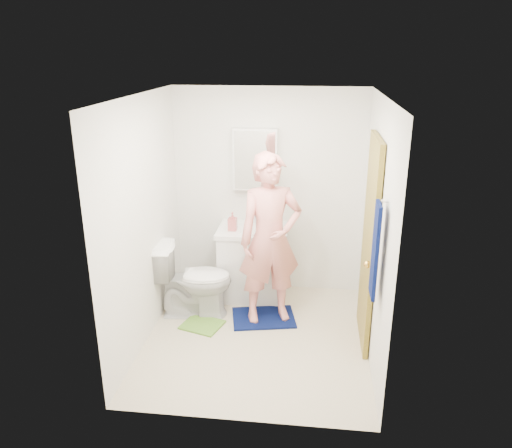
{
  "coord_description": "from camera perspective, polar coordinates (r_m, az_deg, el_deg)",
  "views": [
    {
      "loc": [
        0.51,
        -4.36,
        2.8
      ],
      "look_at": [
        -0.04,
        0.25,
        1.14
      ],
      "focal_mm": 35.0,
      "sensor_mm": 36.0,
      "label": 1
    }
  ],
  "objects": [
    {
      "name": "floor",
      "position": [
        5.22,
        0.07,
        -12.98
      ],
      "size": [
        2.2,
        2.4,
        0.02
      ],
      "primitive_type": "cube",
      "color": "beige",
      "rests_on": "ground"
    },
    {
      "name": "ceiling",
      "position": [
        4.41,
        0.08,
        14.55
      ],
      "size": [
        2.2,
        2.4,
        0.02
      ],
      "primitive_type": "cube",
      "color": "white",
      "rests_on": "ground"
    },
    {
      "name": "wall_back",
      "position": [
        5.82,
        1.46,
        3.66
      ],
      "size": [
        2.2,
        0.02,
        2.4
      ],
      "primitive_type": "cube",
      "color": "silver",
      "rests_on": "ground"
    },
    {
      "name": "wall_front",
      "position": [
        3.57,
        -2.2,
        -6.99
      ],
      "size": [
        2.2,
        0.02,
        2.4
      ],
      "primitive_type": "cube",
      "color": "silver",
      "rests_on": "ground"
    },
    {
      "name": "wall_left",
      "position": [
        4.92,
        -12.87,
        0.14
      ],
      "size": [
        0.02,
        2.4,
        2.4
      ],
      "primitive_type": "cube",
      "color": "silver",
      "rests_on": "ground"
    },
    {
      "name": "wall_right",
      "position": [
        4.69,
        13.68,
        -0.92
      ],
      "size": [
        0.02,
        2.4,
        2.4
      ],
      "primitive_type": "cube",
      "color": "silver",
      "rests_on": "ground"
    },
    {
      "name": "vanity_cabinet",
      "position": [
        5.84,
        -0.35,
        -4.66
      ],
      "size": [
        0.75,
        0.55,
        0.8
      ],
      "primitive_type": "cube",
      "color": "white",
      "rests_on": "floor"
    },
    {
      "name": "countertop",
      "position": [
        5.68,
        -0.36,
        -0.75
      ],
      "size": [
        0.79,
        0.59,
        0.05
      ],
      "primitive_type": "cube",
      "color": "white",
      "rests_on": "vanity_cabinet"
    },
    {
      "name": "sink_basin",
      "position": [
        5.67,
        -0.36,
        -0.6
      ],
      "size": [
        0.4,
        0.4,
        0.03
      ],
      "primitive_type": "cylinder",
      "color": "white",
      "rests_on": "countertop"
    },
    {
      "name": "faucet",
      "position": [
        5.82,
        -0.14,
        0.65
      ],
      "size": [
        0.03,
        0.03,
        0.12
      ],
      "primitive_type": "cylinder",
      "color": "silver",
      "rests_on": "countertop"
    },
    {
      "name": "medicine_cabinet",
      "position": [
        5.67,
        -0.09,
        7.4
      ],
      "size": [
        0.5,
        0.12,
        0.7
      ],
      "primitive_type": "cube",
      "color": "white",
      "rests_on": "wall_back"
    },
    {
      "name": "mirror_panel",
      "position": [
        5.61,
        -0.17,
        7.27
      ],
      "size": [
        0.46,
        0.01,
        0.66
      ],
      "primitive_type": "cube",
      "color": "white",
      "rests_on": "wall_back"
    },
    {
      "name": "door",
      "position": [
        4.88,
        12.8,
        -2.21
      ],
      "size": [
        0.05,
        0.8,
        2.05
      ],
      "primitive_type": "cube",
      "color": "olive",
      "rests_on": "ground"
    },
    {
      "name": "door_knob",
      "position": [
        4.61,
        12.61,
        -4.53
      ],
      "size": [
        0.07,
        0.07,
        0.07
      ],
      "primitive_type": "sphere",
      "color": "gold",
      "rests_on": "door"
    },
    {
      "name": "towel",
      "position": [
        4.13,
        13.48,
        -2.99
      ],
      "size": [
        0.03,
        0.24,
        0.8
      ],
      "primitive_type": "cube",
      "color": "#071248",
      "rests_on": "wall_right"
    },
    {
      "name": "towel_hook",
      "position": [
        4.0,
        14.52,
        2.56
      ],
      "size": [
        0.06,
        0.02,
        0.02
      ],
      "primitive_type": "cylinder",
      "rotation": [
        0.0,
        1.57,
        0.0
      ],
      "color": "silver",
      "rests_on": "wall_right"
    },
    {
      "name": "toilet",
      "position": [
        5.49,
        -7.11,
        -6.28
      ],
      "size": [
        0.86,
        0.55,
        0.83
      ],
      "primitive_type": "imported",
      "rotation": [
        0.0,
        0.0,
        1.68
      ],
      "color": "white",
      "rests_on": "floor"
    },
    {
      "name": "bath_mat",
      "position": [
        5.53,
        0.87,
        -10.65
      ],
      "size": [
        0.75,
        0.6,
        0.02
      ],
      "primitive_type": "cube",
      "rotation": [
        0.0,
        0.0,
        0.2
      ],
      "color": "#071248",
      "rests_on": "floor"
    },
    {
      "name": "green_rug",
      "position": [
        5.44,
        -6.17,
        -11.38
      ],
      "size": [
        0.48,
        0.44,
        0.02
      ],
      "primitive_type": "cube",
      "rotation": [
        0.0,
        0.0,
        -0.3
      ],
      "color": "#67A135",
      "rests_on": "floor"
    },
    {
      "name": "soap_dispenser",
      "position": [
        5.59,
        -2.7,
        0.31
      ],
      "size": [
        0.1,
        0.1,
        0.21
      ],
      "primitive_type": "imported",
      "rotation": [
        0.0,
        0.0,
        -0.04
      ],
      "color": "#C95E5F",
      "rests_on": "countertop"
    },
    {
      "name": "toothbrush_cup",
      "position": [
        5.73,
        1.95,
        0.25
      ],
      "size": [
        0.16,
        0.16,
        0.1
      ],
      "primitive_type": "imported",
      "rotation": [
        0.0,
        0.0,
        -0.25
      ],
      "color": "#7A4496",
      "rests_on": "countertop"
    },
    {
      "name": "man",
      "position": [
        5.13,
        1.63,
        -1.79
      ],
      "size": [
        0.77,
        0.63,
        1.81
      ],
      "primitive_type": "imported",
      "rotation": [
        0.0,
        0.0,
        0.34
      ],
      "color": "#E48680",
      "rests_on": "bath_mat"
    }
  ]
}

